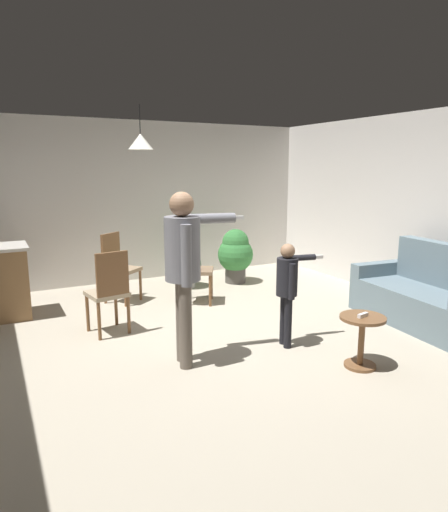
% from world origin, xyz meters
% --- Properties ---
extents(ground, '(7.68, 7.68, 0.00)m').
position_xyz_m(ground, '(0.00, 0.00, 0.00)').
color(ground, '#B2A893').
extents(wall_back, '(6.40, 0.10, 2.70)m').
position_xyz_m(wall_back, '(0.00, 3.20, 1.35)').
color(wall_back, silver).
rests_on(wall_back, ground).
extents(wall_right, '(0.10, 6.40, 2.70)m').
position_xyz_m(wall_right, '(3.20, 0.00, 1.35)').
color(wall_right, silver).
rests_on(wall_right, ground).
extents(couch_floral, '(1.03, 1.88, 1.00)m').
position_xyz_m(couch_floral, '(2.51, -0.73, 0.33)').
color(couch_floral, slate).
rests_on(couch_floral, ground).
extents(side_table_by_couch, '(0.44, 0.44, 0.52)m').
position_xyz_m(side_table_by_couch, '(0.88, -1.28, 0.33)').
color(side_table_by_couch, brown).
rests_on(side_table_by_couch, ground).
extents(person_adult, '(0.87, 0.49, 1.71)m').
position_xyz_m(person_adult, '(-0.61, -0.41, 1.06)').
color(person_adult, '#60564C').
rests_on(person_adult, ground).
extents(person_child, '(0.61, 0.32, 1.14)m').
position_xyz_m(person_child, '(0.55, -0.50, 0.71)').
color(person_child, black).
rests_on(person_child, ground).
extents(dining_chair_by_counter, '(0.59, 0.59, 1.00)m').
position_xyz_m(dining_chair_by_counter, '(-0.64, 2.02, 0.55)').
color(dining_chair_by_counter, brown).
rests_on(dining_chair_by_counter, ground).
extents(dining_chair_near_wall, '(0.57, 0.57, 1.00)m').
position_xyz_m(dining_chair_near_wall, '(0.30, 1.44, 0.55)').
color(dining_chair_near_wall, brown).
rests_on(dining_chair_near_wall, ground).
extents(dining_chair_centre_back, '(0.48, 0.48, 1.00)m').
position_xyz_m(dining_chair_centre_back, '(-1.07, 0.74, 0.55)').
color(dining_chair_centre_back, brown).
rests_on(dining_chair_centre_back, ground).
extents(potted_plant_corner, '(0.60, 0.60, 0.92)m').
position_xyz_m(potted_plant_corner, '(1.40, 2.17, 0.50)').
color(potted_plant_corner, '#4C4742').
rests_on(potted_plant_corner, ground).
extents(potted_plant_by_wall, '(0.48, 0.48, 0.73)m').
position_xyz_m(potted_plant_by_wall, '(0.55, 2.28, 0.40)').
color(potted_plant_by_wall, '#B7B2AD').
rests_on(potted_plant_by_wall, ground).
extents(spare_remote_on_table, '(0.13, 0.06, 0.04)m').
position_xyz_m(spare_remote_on_table, '(0.86, -1.30, 0.54)').
color(spare_remote_on_table, white).
rests_on(spare_remote_on_table, side_table_by_couch).
extents(ceiling_light_pendant, '(0.32, 0.32, 0.55)m').
position_xyz_m(ceiling_light_pendant, '(-0.44, 1.37, 2.25)').
color(ceiling_light_pendant, silver).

